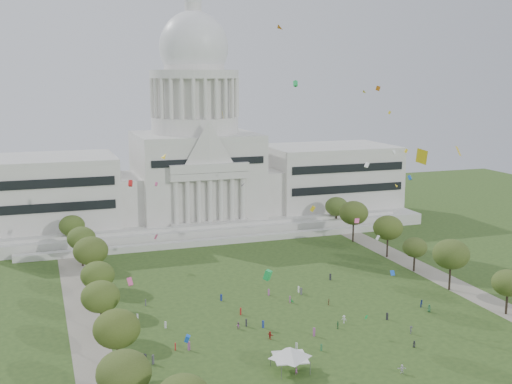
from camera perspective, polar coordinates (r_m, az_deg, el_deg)
The scene contains 31 objects.
ground at distance 142.08m, azimuth 6.09°, elevation -12.69°, with size 400.00×400.00×0.00m, color #2E491C.
capitol at distance 240.70m, azimuth -5.35°, elevation 2.36°, with size 160.00×64.50×91.30m.
path_left at distance 158.29m, azimuth -15.07°, elevation -10.53°, with size 8.00×160.00×0.04m, color gray.
path_right at distance 189.44m, azimuth 15.51°, elevation -7.07°, with size 8.00×160.00×0.04m, color gray.
row_tree_l_0 at distance 107.55m, azimuth -11.67°, elevation -15.49°, with size 8.85×8.85×12.59m.
row_tree_l_1 at distance 124.71m, azimuth -12.28°, elevation -11.79°, with size 8.86×8.86×12.59m.
row_tree_r_1 at distance 162.29m, azimuth 21.50°, elevation -7.53°, with size 7.58×7.58×10.78m.
row_tree_l_2 at distance 143.69m, azimuth -13.66°, elevation -9.03°, with size 8.42×8.42×11.97m.
row_tree_r_2 at distance 174.83m, azimuth 16.95°, elevation -5.31°, with size 9.55×9.55×13.58m.
row_tree_l_3 at distance 159.60m, azimuth -13.90°, elevation -7.20°, with size 8.12×8.12×11.55m.
row_tree_r_3 at distance 189.11m, azimuth 13.94°, elevation -4.80°, with size 7.01×7.01×9.98m.
row_tree_l_4 at distance 177.00m, azimuth -14.48°, elevation -5.09°, with size 9.29×9.29×13.21m.
row_tree_r_4 at distance 201.54m, azimuth 11.65°, elevation -3.13°, with size 9.19×9.19×13.06m.
row_tree_l_5 at distance 195.13m, azimuth -15.26°, elevation -3.99°, with size 8.33×8.33×11.85m.
row_tree_r_5 at distance 217.91m, azimuth 8.68°, elevation -1.85°, with size 9.82×9.82×13.96m.
row_tree_l_6 at distance 212.69m, azimuth -16.05°, elevation -2.90°, with size 8.19×8.19×11.64m.
row_tree_r_6 at distance 234.92m, azimuth 7.17°, elevation -1.28°, with size 8.42×8.42×11.97m.
event_tent at distance 125.37m, azimuth 3.06°, elevation -14.02°, with size 10.12×10.12×4.86m.
person_0 at distance 160.16m, azimuth 15.14°, elevation -9.93°, with size 0.92×0.60×1.89m, color #33723F.
person_2 at distance 162.83m, azimuth 14.52°, elevation -9.57°, with size 0.91×0.56×1.88m, color navy.
person_3 at distance 149.55m, azimuth 7.82°, elevation -11.14°, with size 1.20×0.62×1.86m, color silver.
person_4 at distance 146.47m, azimuth 7.28°, elevation -11.63°, with size 1.01×0.55×1.73m, color #33723F.
person_5 at distance 139.96m, azimuth 1.26°, elevation -12.61°, with size 1.62×0.64×1.75m, color #B21E1E.
person_6 at distance 139.98m, azimuth 13.88°, elevation -12.99°, with size 0.72×0.47×1.47m, color #26262B.
person_7 at distance 125.19m, azimuth 3.60°, elevation -15.59°, with size 0.53×0.39×1.47m, color #994C8C.
person_8 at distance 145.20m, azimuth -1.62°, elevation -11.77°, with size 0.79×0.49×1.62m, color #994C8C.
person_9 at distance 146.50m, azimuth 13.63°, elevation -11.83°, with size 1.15×0.60×1.79m, color #4C4C51.
person_10 at distance 160.06m, azimuth 6.48°, elevation -9.69°, with size 0.95×0.52×1.63m, color olive.
person_11 at distance 128.30m, azimuth 12.84°, elevation -15.09°, with size 1.68×0.66×1.81m, color silver.
distant_crowd at distance 148.30m, azimuth -1.76°, elevation -11.27°, with size 58.85×41.57×1.87m.
kite_swarm at distance 142.91m, azimuth 5.22°, elevation -0.94°, with size 88.98×100.50×62.52m.
Camera 1 is at (-56.42, -118.06, 55.36)m, focal length 45.00 mm.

